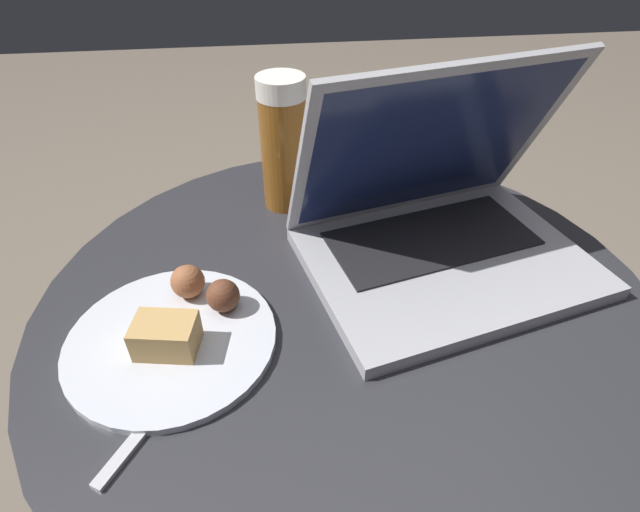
{
  "coord_description": "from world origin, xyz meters",
  "views": [
    {
      "loc": [
        -0.09,
        -0.43,
        0.95
      ],
      "look_at": [
        -0.03,
        -0.01,
        0.61
      ],
      "focal_mm": 28.0,
      "sensor_mm": 36.0,
      "label": 1
    }
  ],
  "objects": [
    {
      "name": "ground_plane",
      "position": [
        0.0,
        0.0,
        0.0
      ],
      "size": [
        6.0,
        6.0,
        0.0
      ],
      "primitive_type": "plane",
      "color": "#726656"
    },
    {
      "name": "snack_plate",
      "position": [
        -0.2,
        -0.04,
        0.55
      ],
      "size": [
        0.23,
        0.23,
        0.05
      ],
      "color": "silver",
      "rests_on": "table"
    },
    {
      "name": "laptop",
      "position": [
        0.13,
        0.06,
        0.59
      ],
      "size": [
        0.4,
        0.33,
        0.26
      ],
      "color": "#B2B2B7",
      "rests_on": "table"
    },
    {
      "name": "fork",
      "position": [
        -0.19,
        -0.12,
        0.54
      ],
      "size": [
        0.11,
        0.17,
        0.0
      ],
      "color": "silver",
      "rests_on": "table"
    },
    {
      "name": "table",
      "position": [
        0.0,
        0.0,
        0.43
      ],
      "size": [
        0.74,
        0.74,
        0.54
      ],
      "color": "black",
      "rests_on": "ground_plane"
    },
    {
      "name": "beer_glass",
      "position": [
        -0.06,
        0.22,
        0.64
      ],
      "size": [
        0.07,
        0.07,
        0.19
      ],
      "color": "brown",
      "rests_on": "table"
    }
  ]
}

